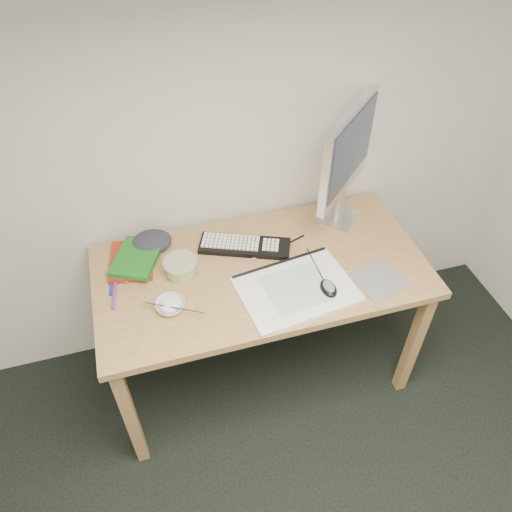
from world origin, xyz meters
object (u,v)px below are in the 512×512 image
Objects in this scene: monitor at (348,152)px; rice_bowl at (170,306)px; sketchpad at (296,289)px; keyboard at (245,246)px; desk at (261,281)px.

monitor reaches higher than rice_bowl.
sketchpad is at bearing -176.34° from monitor.
keyboard is 0.60m from monitor.
keyboard is 0.45m from rice_bowl.
desk is at bearing -53.99° from keyboard.
keyboard is (-0.13, 0.30, 0.01)m from sketchpad.
rice_bowl is (-0.50, 0.05, 0.01)m from sketchpad.
keyboard is at bearing 103.59° from desk.
sketchpad is at bearing -43.43° from keyboard.
rice_bowl is (-0.40, -0.11, 0.10)m from desk.
monitor reaches higher than desk.
rice_bowl reaches higher than sketchpad.
sketchpad is at bearing -57.71° from desk.
sketchpad is at bearing -5.21° from rice_bowl.
monitor is at bearing 26.04° from desk.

